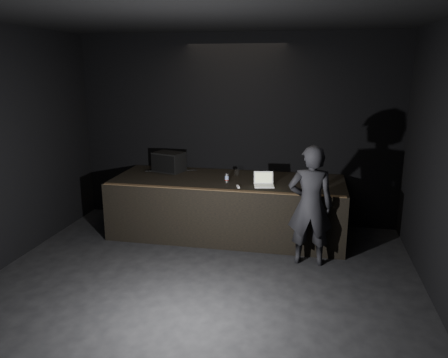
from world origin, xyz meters
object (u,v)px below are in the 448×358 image
at_px(stage_riser, 228,207).
at_px(person, 310,206).
at_px(beer_can, 227,178).
at_px(stage_monitor, 169,162).
at_px(laptop, 264,182).

xyz_separation_m(stage_riser, person, (1.43, -0.95, 0.41)).
xyz_separation_m(beer_can, person, (1.40, -0.74, -0.17)).
xyz_separation_m(stage_riser, stage_monitor, (-1.19, 0.36, 0.68)).
distance_m(stage_riser, beer_can, 0.61).
height_order(stage_riser, laptop, laptop).
distance_m(stage_monitor, person, 2.94).
distance_m(stage_monitor, beer_can, 1.35).
distance_m(beer_can, person, 1.60).
relative_size(stage_monitor, person, 0.35).
bearing_deg(stage_monitor, person, -9.26).
relative_size(stage_riser, stage_monitor, 6.37).
relative_size(stage_monitor, laptop, 1.72).
relative_size(beer_can, person, 0.08).
height_order(stage_monitor, beer_can, stage_monitor).
bearing_deg(person, laptop, -41.75).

